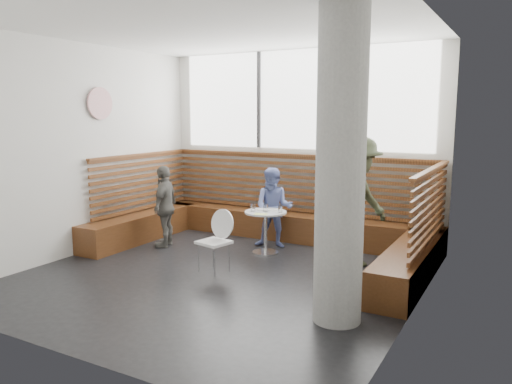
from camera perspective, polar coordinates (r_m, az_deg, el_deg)
The scene contains 15 objects.
room at distance 6.42m, azimuth -4.31°, elevation 4.09°, with size 5.00×5.00×3.20m.
booth at distance 8.12m, azimuth 2.64°, elevation -3.39°, with size 5.00×2.50×1.44m.
concrete_column at distance 5.06m, azimuth 9.64°, elevation 2.66°, with size 0.50×0.50×3.20m, color gray.
wall_art at distance 8.28m, azimuth -17.41°, elevation 9.64°, with size 0.50×0.50×0.03m, color white.
cafe_table at distance 7.69m, azimuth 1.10°, elevation -3.59°, with size 0.64×0.64×0.66m.
cafe_chair at distance 6.85m, azimuth -4.55°, elevation -4.99°, with size 0.41×0.40×0.85m.
adult_man at distance 7.05m, azimuth 11.37°, elevation -1.19°, with size 1.19×0.69×1.85m, color #39422C.
child_back at distance 8.01m, azimuth 2.05°, elevation -1.83°, with size 0.63×0.49×1.29m, color #6B79B9.
child_left at distance 8.20m, azimuth -10.35°, elevation -1.60°, with size 0.77×0.32×1.32m, color #615F58.
plate_near at distance 7.76m, azimuth 0.82°, elevation -2.00°, with size 0.20×0.20×0.01m, color white.
plate_far at distance 7.73m, azimuth 1.95°, elevation -2.05°, with size 0.18×0.18×0.01m, color white.
glass_left at distance 7.66m, azimuth -0.35°, elevation -1.75°, with size 0.07×0.07×0.12m, color white.
glass_mid at distance 7.61m, azimuth 1.11°, elevation -1.83°, with size 0.07×0.07×0.12m, color white.
glass_right at distance 7.56m, azimuth 2.78°, elevation -1.97°, with size 0.06×0.06×0.10m, color white.
menu_card at distance 7.43m, azimuth 0.54°, elevation -2.53°, with size 0.19×0.13×0.00m, color #A5C64C.
Camera 1 is at (3.51, -5.35, 2.15)m, focal length 35.00 mm.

